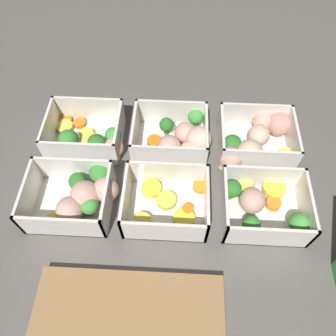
{
  "coord_description": "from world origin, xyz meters",
  "views": [
    {
      "loc": [
        -0.02,
        0.33,
        0.53
      ],
      "look_at": [
        0.0,
        0.0,
        0.02
      ],
      "focal_mm": 35.0,
      "sensor_mm": 36.0,
      "label": 1
    }
  ],
  "objects_px": {
    "container_near_left": "(256,140)",
    "container_far_center": "(166,204)",
    "container_far_right": "(81,196)",
    "container_near_center": "(180,139)",
    "container_far_left": "(261,205)",
    "container_near_right": "(89,137)"
  },
  "relations": [
    {
      "from": "container_near_right",
      "to": "container_far_left",
      "type": "distance_m",
      "value": 0.35
    },
    {
      "from": "container_near_right",
      "to": "container_far_right",
      "type": "relative_size",
      "value": 1.0
    },
    {
      "from": "container_near_left",
      "to": "container_near_center",
      "type": "height_order",
      "value": "same"
    },
    {
      "from": "container_near_left",
      "to": "container_far_center",
      "type": "relative_size",
      "value": 1.12
    },
    {
      "from": "container_near_center",
      "to": "container_far_left",
      "type": "relative_size",
      "value": 1.15
    },
    {
      "from": "container_far_left",
      "to": "container_far_center",
      "type": "height_order",
      "value": "same"
    },
    {
      "from": "container_near_left",
      "to": "container_far_left",
      "type": "relative_size",
      "value": 1.2
    },
    {
      "from": "container_near_left",
      "to": "container_near_right",
      "type": "bearing_deg",
      "value": 1.51
    },
    {
      "from": "container_near_left",
      "to": "container_far_center",
      "type": "xyz_separation_m",
      "value": [
        0.17,
        0.14,
        -0.01
      ]
    },
    {
      "from": "container_near_center",
      "to": "container_near_right",
      "type": "height_order",
      "value": "same"
    },
    {
      "from": "container_near_left",
      "to": "container_far_left",
      "type": "bearing_deg",
      "value": 88.3
    },
    {
      "from": "container_near_left",
      "to": "container_near_right",
      "type": "distance_m",
      "value": 0.33
    },
    {
      "from": "container_near_left",
      "to": "container_far_right",
      "type": "xyz_separation_m",
      "value": [
        0.32,
        0.14,
        0.0
      ]
    },
    {
      "from": "container_near_center",
      "to": "container_near_right",
      "type": "bearing_deg",
      "value": 1.25
    },
    {
      "from": "container_far_left",
      "to": "container_far_right",
      "type": "xyz_separation_m",
      "value": [
        0.31,
        0.0,
        0.0
      ]
    },
    {
      "from": "container_far_center",
      "to": "container_far_right",
      "type": "relative_size",
      "value": 0.94
    },
    {
      "from": "container_far_right",
      "to": "container_near_left",
      "type": "bearing_deg",
      "value": -155.81
    },
    {
      "from": "container_near_center",
      "to": "container_near_right",
      "type": "xyz_separation_m",
      "value": [
        0.18,
        0.0,
        -0.0
      ]
    },
    {
      "from": "container_near_right",
      "to": "container_far_left",
      "type": "relative_size",
      "value": 1.13
    },
    {
      "from": "container_near_center",
      "to": "container_far_right",
      "type": "relative_size",
      "value": 1.01
    },
    {
      "from": "container_near_center",
      "to": "container_far_left",
      "type": "height_order",
      "value": "same"
    },
    {
      "from": "container_near_right",
      "to": "container_far_center",
      "type": "xyz_separation_m",
      "value": [
        -0.16,
        0.14,
        -0.0
      ]
    }
  ]
}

